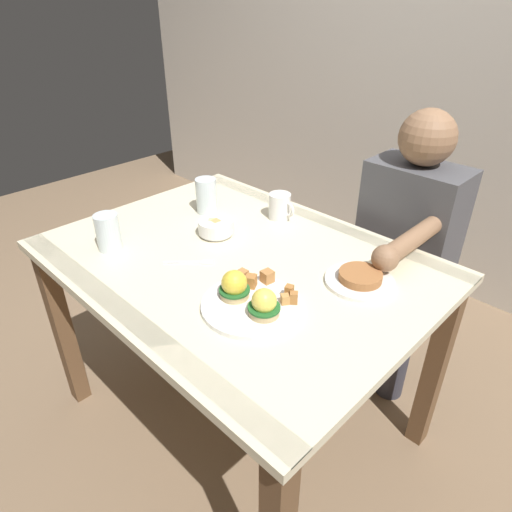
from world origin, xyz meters
TOP-DOWN VIEW (x-y plane):
  - ground_plane at (0.00, 0.00)m, footprint 6.00×6.00m
  - back_wall at (0.00, 1.50)m, footprint 4.80×0.10m
  - dining_table at (0.00, 0.00)m, footprint 1.20×0.90m
  - eggs_benedict_plate at (0.22, -0.15)m, footprint 0.27×0.27m
  - fruit_bowl at (-0.16, 0.05)m, footprint 0.12×0.12m
  - coffee_mug at (-0.09, 0.30)m, footprint 0.11×0.08m
  - fork at (-0.07, -0.12)m, footprint 0.12×0.12m
  - water_glass_near at (-0.33, -0.25)m, footprint 0.08×0.08m
  - water_glass_far at (-0.32, 0.15)m, footprint 0.08×0.08m
  - side_plate at (0.36, 0.15)m, footprint 0.20×0.20m
  - diner_person at (0.27, 0.60)m, footprint 0.34×0.54m

SIDE VIEW (x-z plane):
  - ground_plane at x=0.00m, z-range 0.00..0.00m
  - dining_table at x=0.00m, z-range 0.26..1.00m
  - diner_person at x=0.27m, z-range 0.08..1.22m
  - fork at x=-0.07m, z-range 0.74..0.74m
  - side_plate at x=0.36m, z-range 0.74..0.77m
  - eggs_benedict_plate at x=0.22m, z-range 0.72..0.81m
  - fruit_bowl at x=-0.16m, z-range 0.74..0.80m
  - coffee_mug at x=-0.09m, z-range 0.74..0.84m
  - water_glass_near at x=-0.33m, z-range 0.73..0.85m
  - water_glass_far at x=-0.32m, z-range 0.73..0.86m
  - back_wall at x=0.00m, z-range 0.00..2.60m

